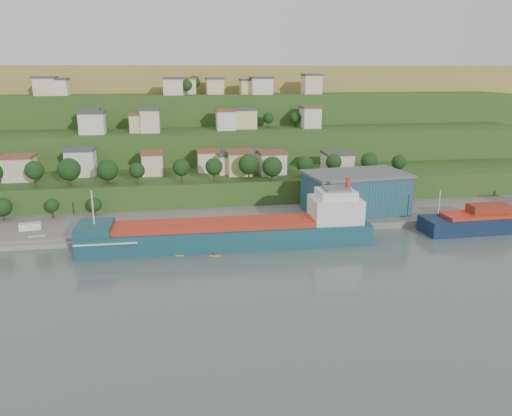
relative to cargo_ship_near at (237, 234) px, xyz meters
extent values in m
plane|color=#46554E|center=(-5.34, -8.13, -3.16)|extent=(500.00, 500.00, 0.00)
cube|color=slate|center=(14.66, 19.87, -3.16)|extent=(220.00, 26.00, 4.00)
cube|color=slate|center=(-60.34, 13.87, -3.16)|extent=(40.00, 18.00, 2.40)
cube|color=#284719|center=(-5.34, 47.87, -3.16)|extent=(260.00, 32.00, 20.00)
cube|color=#284719|center=(-5.34, 77.87, -3.16)|extent=(280.00, 32.00, 44.00)
cube|color=#284719|center=(-5.34, 107.87, -3.16)|extent=(300.00, 32.00, 70.00)
cube|color=olive|center=(-5.34, 181.87, -3.16)|extent=(360.00, 120.00, 96.00)
cube|color=beige|center=(-66.87, 47.80, 10.67)|extent=(9.63, 8.58, 7.65)
cube|color=brown|center=(-66.87, 47.80, 14.94)|extent=(10.23, 9.18, 0.90)
cube|color=silver|center=(-47.99, 52.60, 11.24)|extent=(9.65, 7.72, 8.79)
cube|color=#3F3F44|center=(-47.99, 52.60, 16.09)|extent=(10.25, 8.32, 0.90)
cube|color=beige|center=(-23.48, 50.42, 10.50)|extent=(7.09, 8.47, 7.32)
cube|color=brown|center=(-23.48, 50.42, 14.61)|extent=(7.69, 9.07, 0.90)
cube|color=beige|center=(-3.77, 53.56, 10.37)|extent=(7.57, 7.93, 7.06)
cube|color=brown|center=(-3.77, 53.56, 14.35)|extent=(8.17, 8.53, 0.90)
cube|color=beige|center=(4.15, 49.05, 10.05)|extent=(9.11, 8.91, 6.41)
cube|color=#3F3F44|center=(4.15, 49.05, 13.71)|extent=(9.71, 9.51, 0.90)
cube|color=#D3CD88|center=(6.76, 45.58, 10.71)|extent=(8.52, 8.79, 7.73)
cube|color=brown|center=(6.76, 45.58, 15.02)|extent=(9.12, 9.39, 0.90)
cube|color=silver|center=(11.59, 51.46, 10.45)|extent=(7.12, 8.95, 7.21)
cube|color=#3F3F44|center=(11.59, 51.46, 14.50)|extent=(7.72, 9.55, 0.90)
cube|color=#D3CD88|center=(16.61, 52.56, 10.17)|extent=(7.36, 7.03, 6.66)
cube|color=#3F3F44|center=(16.61, 52.56, 13.95)|extent=(7.96, 7.63, 0.90)
cube|color=silver|center=(18.12, 44.42, 10.54)|extent=(8.97, 8.57, 7.40)
cube|color=brown|center=(18.12, 44.42, 14.69)|extent=(9.57, 9.17, 0.90)
cube|color=beige|center=(41.49, 42.49, 10.27)|extent=(9.86, 8.88, 6.86)
cube|color=#3F3F44|center=(41.49, 42.49, 14.16)|extent=(10.46, 9.48, 0.90)
cube|color=beige|center=(-48.42, 82.16, 22.93)|extent=(7.75, 7.28, 8.17)
cube|color=#3F3F44|center=(-48.42, 82.16, 27.47)|extent=(8.35, 7.88, 0.90)
cube|color=silver|center=(-46.31, 73.36, 22.72)|extent=(9.32, 7.24, 7.75)
cube|color=#3F3F44|center=(-46.31, 73.36, 27.04)|extent=(9.92, 7.84, 0.90)
cube|color=#D3CD88|center=(-28.32, 76.74, 22.18)|extent=(8.45, 8.51, 6.67)
cube|color=brown|center=(-28.32, 76.74, 25.96)|extent=(9.05, 9.11, 0.90)
cube|color=beige|center=(-24.66, 75.28, 23.12)|extent=(7.21, 8.10, 8.55)
cube|color=#3F3F44|center=(-24.66, 75.28, 27.84)|extent=(7.81, 8.70, 0.90)
cube|color=silver|center=(5.57, 79.39, 22.58)|extent=(7.58, 7.98, 7.47)
cube|color=brown|center=(5.57, 79.39, 26.77)|extent=(8.18, 8.58, 0.90)
cube|color=#D3CD88|center=(13.70, 82.86, 22.64)|extent=(9.59, 7.96, 7.59)
cube|color=#3F3F44|center=(13.70, 82.86, 26.88)|extent=(10.19, 8.56, 0.90)
cube|color=silver|center=(41.79, 81.39, 22.96)|extent=(7.45, 8.58, 8.23)
cube|color=brown|center=(41.79, 81.39, 27.53)|extent=(8.05, 9.18, 0.90)
cube|color=beige|center=(-69.82, 108.11, 35.47)|extent=(8.96, 8.10, 7.26)
cube|color=#3F3F44|center=(-69.82, 108.11, 39.55)|extent=(9.56, 8.70, 0.90)
cube|color=silver|center=(-64.39, 108.54, 35.12)|extent=(7.84, 7.46, 6.56)
cube|color=#3F3F44|center=(-64.39, 108.54, 38.85)|extent=(8.44, 8.06, 0.90)
cube|color=beige|center=(-15.22, 103.42, 35.25)|extent=(8.54, 7.41, 6.82)
cube|color=#3F3F44|center=(-15.22, 103.42, 39.11)|extent=(9.14, 8.01, 0.90)
cube|color=silver|center=(-9.28, 113.66, 35.18)|extent=(8.96, 8.17, 6.68)
cube|color=brown|center=(-9.28, 113.66, 38.97)|extent=(9.56, 8.77, 0.90)
cube|color=beige|center=(3.83, 109.75, 35.16)|extent=(7.73, 8.59, 6.64)
cube|color=#3F3F44|center=(3.83, 109.75, 38.93)|extent=(8.33, 9.19, 0.90)
cube|color=#D3CD88|center=(19.16, 107.33, 34.87)|extent=(7.59, 7.12, 6.06)
cube|color=#3F3F44|center=(19.16, 107.33, 38.35)|extent=(8.19, 7.72, 0.90)
cube|color=silver|center=(24.60, 104.11, 35.36)|extent=(9.35, 8.56, 7.03)
cube|color=#3F3F44|center=(24.60, 104.11, 39.32)|extent=(9.95, 9.16, 0.90)
cube|color=beige|center=(48.45, 105.13, 35.98)|extent=(7.95, 8.61, 8.27)
cube|color=#3F3F44|center=(48.45, 105.13, 40.56)|extent=(8.55, 9.21, 0.90)
cylinder|color=#382619|center=(-59.16, 36.14, 8.75)|extent=(0.50, 0.50, 3.81)
sphere|color=black|center=(-59.16, 36.14, 12.27)|extent=(5.89, 5.89, 5.89)
cylinder|color=#382619|center=(-48.80, 36.22, 8.53)|extent=(0.50, 0.50, 3.37)
sphere|color=black|center=(-48.80, 36.22, 12.18)|extent=(7.16, 7.16, 7.16)
cylinder|color=#382619|center=(-37.24, 37.28, 8.20)|extent=(0.50, 0.50, 2.71)
sphere|color=black|center=(-37.24, 37.28, 11.40)|extent=(6.73, 6.73, 6.73)
cylinder|color=#382619|center=(-27.95, 36.65, 8.27)|extent=(0.50, 0.50, 2.85)
sphere|color=black|center=(-27.95, 36.65, 11.09)|extent=(5.06, 5.06, 5.06)
cylinder|color=#382619|center=(-13.74, 35.12, 8.63)|extent=(0.50, 0.50, 3.58)
sphere|color=black|center=(-13.74, 35.12, 11.96)|extent=(5.59, 5.59, 5.59)
cylinder|color=#382619|center=(-3.13, 34.48, 8.65)|extent=(0.50, 0.50, 3.62)
sphere|color=black|center=(-3.13, 34.48, 12.03)|extent=(5.69, 5.69, 5.69)
cylinder|color=#382619|center=(8.62, 36.22, 8.56)|extent=(0.50, 0.50, 3.43)
sphere|color=black|center=(8.62, 36.22, 12.16)|extent=(6.89, 6.89, 6.89)
cylinder|color=#382619|center=(16.14, 33.89, 8.27)|extent=(0.50, 0.50, 2.85)
sphere|color=black|center=(16.14, 33.89, 11.54)|extent=(6.73, 6.73, 6.73)
cylinder|color=#382619|center=(28.29, 37.80, 8.20)|extent=(0.50, 0.50, 2.72)
sphere|color=black|center=(28.29, 37.80, 11.15)|extent=(5.80, 5.80, 5.80)
cylinder|color=#382619|center=(38.43, 37.28, 8.60)|extent=(0.50, 0.50, 3.52)
sphere|color=black|center=(38.43, 37.28, 11.87)|extent=(5.49, 5.49, 5.49)
cylinder|color=#382619|center=(50.32, 34.88, 8.73)|extent=(0.50, 0.50, 3.78)
sphere|color=black|center=(50.32, 34.88, 12.24)|extent=(5.87, 5.87, 5.87)
cylinder|color=#382619|center=(61.95, 36.40, 8.37)|extent=(0.50, 0.50, 3.06)
sphere|color=black|center=(61.95, 36.40, 11.30)|extent=(5.10, 5.10, 5.10)
cylinder|color=#382619|center=(22.25, 113.38, 33.39)|extent=(0.50, 0.50, 3.10)
sphere|color=black|center=(22.25, 113.38, 36.44)|extent=(5.43, 5.43, 5.43)
cylinder|color=#382619|center=(-28.34, 77.81, 20.33)|extent=(0.50, 0.50, 2.98)
sphere|color=black|center=(-28.34, 77.81, 23.25)|extent=(5.20, 5.20, 5.20)
cylinder|color=#382619|center=(-5.34, 115.56, 33.82)|extent=(0.50, 0.50, 3.95)
sphere|color=black|center=(-5.34, 115.56, 37.34)|extent=(5.62, 5.62, 5.62)
cylinder|color=#382619|center=(35.91, 84.29, 20.22)|extent=(0.50, 0.50, 2.75)
sphere|color=black|center=(35.91, 84.29, 22.92)|extent=(4.84, 4.84, 4.84)
cylinder|color=#382619|center=(24.12, 83.96, 20.28)|extent=(0.50, 0.50, 2.88)
sphere|color=black|center=(24.12, 83.96, 22.98)|extent=(4.58, 4.58, 4.58)
cylinder|color=#382619|center=(-9.18, 105.03, 33.26)|extent=(0.50, 0.50, 2.84)
sphere|color=black|center=(-9.18, 105.03, 36.06)|extent=(5.00, 5.00, 5.00)
cylinder|color=#382619|center=(15.86, 85.44, 20.35)|extent=(0.50, 0.50, 3.03)
sphere|color=black|center=(15.86, 85.44, 23.09)|extent=(4.46, 4.46, 4.46)
cube|color=#15414F|center=(-2.54, 0.00, -1.51)|extent=(77.09, 13.24, 7.69)
cube|color=red|center=(-4.74, 0.00, 3.00)|extent=(57.28, 10.75, 1.32)
cube|color=#15414F|center=(-36.60, 0.00, 3.43)|extent=(8.97, 12.22, 2.20)
cube|color=silver|center=(27.13, 0.00, 5.63)|extent=(13.35, 11.18, 6.59)
cube|color=silver|center=(27.13, 0.00, 10.03)|extent=(10.02, 8.94, 2.20)
cube|color=#595B5E|center=(27.13, 0.00, 11.46)|extent=(6.69, 6.69, 0.66)
cylinder|color=red|center=(30.42, 0.00, 12.77)|extent=(1.34, 1.34, 3.30)
cylinder|color=silver|center=(-36.60, 0.00, 8.93)|extent=(0.40, 0.40, 8.79)
cube|color=silver|center=(-33.31, 0.00, 1.02)|extent=(15.57, 12.65, 0.27)
cube|color=red|center=(81.70, 0.93, 1.83)|extent=(43.14, 8.75, 0.98)
cylinder|color=silver|center=(58.24, 0.93, 6.13)|extent=(0.32, 0.32, 6.84)
cube|color=maroon|center=(73.88, 0.93, 3.59)|extent=(11.81, 5.09, 2.54)
cube|color=navy|center=(39.96, 19.36, 4.84)|extent=(31.88, 21.35, 12.00)
cube|color=#595B5E|center=(39.96, 19.36, 11.24)|extent=(32.99, 22.45, 0.80)
cube|color=silver|center=(-56.84, 16.67, -0.62)|extent=(6.08, 3.43, 2.67)
cube|color=silver|center=(-53.66, 10.21, -1.54)|extent=(4.37, 2.19, 0.84)
cube|color=orange|center=(-6.54, -7.46, -3.05)|extent=(2.96, 1.15, 0.22)
sphere|color=#3F3F44|center=(-6.54, -7.46, -2.68)|extent=(0.51, 0.51, 0.51)
cube|color=gold|center=(-16.05, -5.66, -3.04)|extent=(3.17, 1.21, 0.23)
sphere|color=#3F3F44|center=(-16.05, -5.66, -2.65)|extent=(0.55, 0.55, 0.55)
camera|label=1|loc=(-15.44, -126.16, 42.07)|focal=35.00mm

